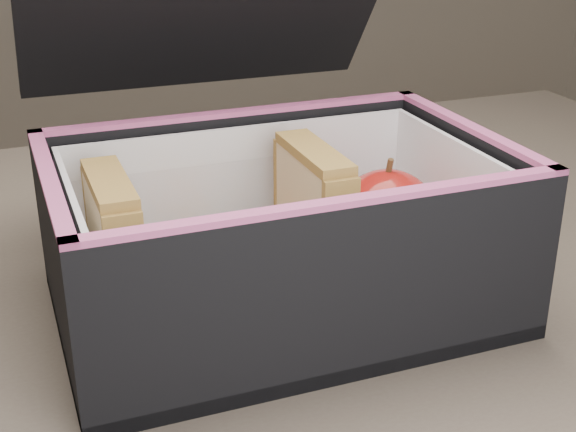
# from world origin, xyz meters

# --- Properties ---
(kitchen_table) EXTENTS (1.20, 0.80, 0.75)m
(kitchen_table) POSITION_xyz_m (0.00, 0.00, 0.66)
(kitchen_table) COLOR brown
(kitchen_table) RESTS_ON ground
(lunch_bag) EXTENTS (0.30, 0.32, 0.27)m
(lunch_bag) POSITION_xyz_m (0.04, -0.03, 0.82)
(lunch_bag) COLOR black
(lunch_bag) RESTS_ON kitchen_table
(plastic_tub) EXTENTS (0.18, 0.13, 0.07)m
(plastic_tub) POSITION_xyz_m (-0.00, -0.03, 0.80)
(plastic_tub) COLOR white
(plastic_tub) RESTS_ON lunch_bag
(sandwich_left) EXTENTS (0.02, 0.08, 0.09)m
(sandwich_left) POSITION_xyz_m (-0.07, -0.03, 0.81)
(sandwich_left) COLOR tan
(sandwich_left) RESTS_ON plastic_tub
(sandwich_right) EXTENTS (0.02, 0.09, 0.10)m
(sandwich_right) POSITION_xyz_m (0.07, -0.03, 0.82)
(sandwich_right) COLOR tan
(sandwich_right) RESTS_ON plastic_tub
(carrot_sticks) EXTENTS (0.04, 0.13, 0.03)m
(carrot_sticks) POSITION_xyz_m (-0.00, -0.04, 0.78)
(carrot_sticks) COLOR #FC5900
(carrot_sticks) RESTS_ON plastic_tub
(paper_napkin) EXTENTS (0.10, 0.10, 0.01)m
(paper_napkin) POSITION_xyz_m (0.13, -0.02, 0.77)
(paper_napkin) COLOR white
(paper_napkin) RESTS_ON lunch_bag
(red_apple) EXTENTS (0.08, 0.08, 0.08)m
(red_apple) POSITION_xyz_m (0.12, -0.03, 0.81)
(red_apple) COLOR maroon
(red_apple) RESTS_ON paper_napkin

